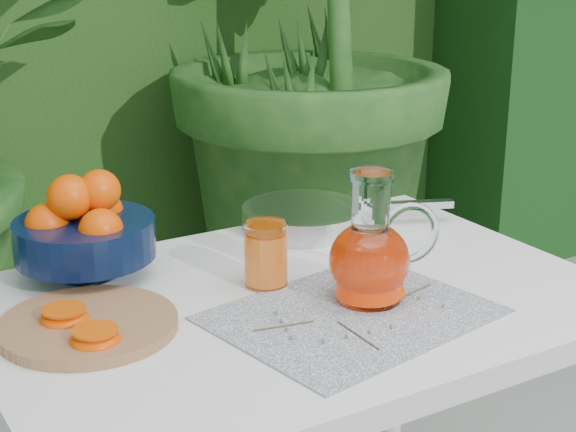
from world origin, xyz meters
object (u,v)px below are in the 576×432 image
white_table (294,340)px  juice_pitcher (371,256)px  cutting_board (88,325)px  fruit_bowl (83,229)px  saute_pan (306,216)px

white_table → juice_pitcher: (0.09, -0.08, 0.16)m
white_table → cutting_board: (-0.33, 0.04, 0.09)m
fruit_bowl → saute_pan: fruit_bowl is taller
white_table → fruit_bowl: bearing=136.7°
cutting_board → juice_pitcher: 0.45m
juice_pitcher → cutting_board: bearing=163.1°
fruit_bowl → juice_pitcher: bearing=-43.1°
cutting_board → white_table: bearing=-7.7°
white_table → cutting_board: bearing=172.3°
cutting_board → juice_pitcher: bearing=-16.9°
juice_pitcher → saute_pan: size_ratio=0.48×
juice_pitcher → saute_pan: juice_pitcher is taller
white_table → juice_pitcher: juice_pitcher is taller
cutting_board → juice_pitcher: juice_pitcher is taller
fruit_bowl → juice_pitcher: (0.36, -0.33, -0.01)m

